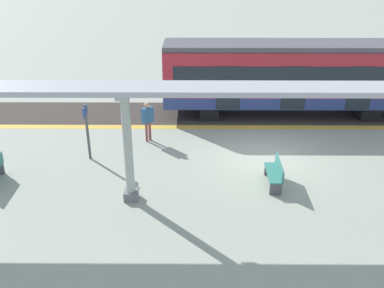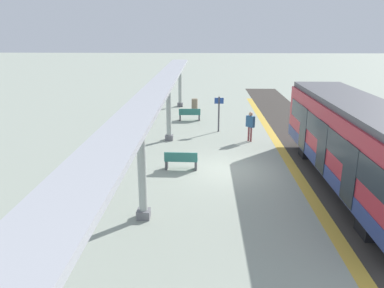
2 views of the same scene
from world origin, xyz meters
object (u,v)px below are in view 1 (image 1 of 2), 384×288
at_px(train_near_carriage, 289,78).
at_px(canopy_pillar_second, 128,148).
at_px(platform_info_sign, 87,127).
at_px(bench_mid_platform, 275,173).
at_px(passenger_waiting_near_edge, 148,117).

height_order(train_near_carriage, canopy_pillar_second, canopy_pillar_second).
distance_m(train_near_carriage, platform_info_sign, 9.93).
bearing_deg(platform_info_sign, canopy_pillar_second, 34.45).
height_order(bench_mid_platform, platform_info_sign, platform_info_sign).
bearing_deg(canopy_pillar_second, bench_mid_platform, 101.62).
distance_m(train_near_carriage, passenger_waiting_near_edge, 7.30).
bearing_deg(passenger_waiting_near_edge, canopy_pillar_second, -1.09).
xyz_separation_m(canopy_pillar_second, passenger_waiting_near_edge, (-4.62, 0.09, -0.77)).
bearing_deg(train_near_carriage, bench_mid_platform, -13.97).
xyz_separation_m(bench_mid_platform, passenger_waiting_near_edge, (-3.64, -4.70, 0.62)).
bearing_deg(bench_mid_platform, train_near_carriage, 166.03).
bearing_deg(canopy_pillar_second, passenger_waiting_near_edge, 178.91).
distance_m(train_near_carriage, bench_mid_platform, 7.34).
height_order(train_near_carriage, passenger_waiting_near_edge, train_near_carriage).
bearing_deg(platform_info_sign, passenger_waiting_near_edge, 129.37).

